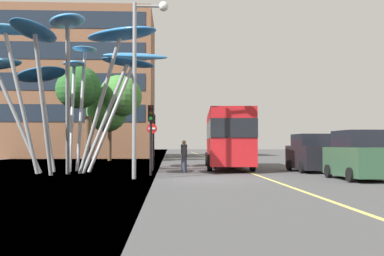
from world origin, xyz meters
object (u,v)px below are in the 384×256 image
at_px(leaf_sculpture, 72,57).
at_px(red_bus, 228,136).
at_px(traffic_light_kerb_near, 151,124).
at_px(car_parked_near, 360,157).
at_px(car_parked_mid, 310,154).
at_px(traffic_light_kerb_far, 153,129).
at_px(pedestrian, 184,156).
at_px(street_lamp, 142,66).
at_px(traffic_light_island_mid, 153,130).
at_px(no_entry_sign, 152,139).

bearing_deg(leaf_sculpture, red_bus, 26.86).
xyz_separation_m(red_bus, traffic_light_kerb_near, (-4.60, -6.34, 0.44)).
xyz_separation_m(traffic_light_kerb_near, car_parked_near, (9.11, -3.15, -1.50)).
bearing_deg(car_parked_near, leaf_sculpture, 159.44).
bearing_deg(car_parked_mid, traffic_light_kerb_far, 169.38).
height_order(traffic_light_kerb_far, pedestrian, traffic_light_kerb_far).
relative_size(red_bus, car_parked_near, 2.58).
distance_m(street_lamp, pedestrian, 6.33).
relative_size(traffic_light_island_mid, car_parked_mid, 0.80).
height_order(traffic_light_kerb_far, no_entry_sign, traffic_light_kerb_far).
bearing_deg(street_lamp, car_parked_near, -6.13).
bearing_deg(traffic_light_kerb_far, leaf_sculpture, -149.45).
relative_size(traffic_light_kerb_near, pedestrian, 1.97).
xyz_separation_m(street_lamp, no_entry_sign, (0.20, 6.21, -3.21)).
relative_size(red_bus, car_parked_mid, 2.51).
distance_m(red_bus, no_entry_sign, 5.22).
bearing_deg(street_lamp, pedestrian, 65.18).
relative_size(red_bus, street_lamp, 1.35).
relative_size(traffic_light_kerb_far, traffic_light_island_mid, 0.97).
relative_size(traffic_light_kerb_near, car_parked_near, 0.83).
xyz_separation_m(traffic_light_kerb_near, no_entry_sign, (-0.10, 4.07, -0.68)).
bearing_deg(no_entry_sign, car_parked_near, -38.09).
distance_m(traffic_light_kerb_far, street_lamp, 6.99).
bearing_deg(car_parked_mid, traffic_light_island_mid, 152.53).
bearing_deg(car_parked_near, street_lamp, 173.87).
xyz_separation_m(red_bus, no_entry_sign, (-4.70, -2.28, -0.24)).
distance_m(car_parked_near, no_entry_sign, 11.74).
height_order(red_bus, traffic_light_island_mid, red_bus).
relative_size(car_parked_mid, street_lamp, 0.54).
bearing_deg(traffic_light_kerb_near, car_parked_near, -19.09).
distance_m(leaf_sculpture, traffic_light_kerb_far, 6.13).
bearing_deg(leaf_sculpture, traffic_light_kerb_near, -23.61).
distance_m(red_bus, street_lamp, 10.24).
bearing_deg(red_bus, car_parked_near, -64.56).
height_order(traffic_light_kerb_far, car_parked_mid, traffic_light_kerb_far).
height_order(traffic_light_kerb_near, car_parked_mid, traffic_light_kerb_near).
xyz_separation_m(red_bus, leaf_sculpture, (-8.85, -4.48, 4.08)).
height_order(leaf_sculpture, no_entry_sign, leaf_sculpture).
bearing_deg(car_parked_near, no_entry_sign, 141.91).
relative_size(street_lamp, pedestrian, 4.55).
xyz_separation_m(traffic_light_island_mid, street_lamp, (-0.16, -9.44, 2.55)).
bearing_deg(traffic_light_island_mid, car_parked_near, -48.50).
bearing_deg(street_lamp, car_parked_mid, 28.01).
bearing_deg(car_parked_near, pedestrian, 144.18).
distance_m(traffic_light_island_mid, pedestrian, 5.66).
relative_size(red_bus, traffic_light_kerb_near, 3.11).
bearing_deg(car_parked_near, car_parked_mid, 93.49).
height_order(red_bus, leaf_sculpture, leaf_sculpture).
xyz_separation_m(car_parked_mid, pedestrian, (-7.05, -0.48, -0.12)).
bearing_deg(red_bus, street_lamp, -120.00).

